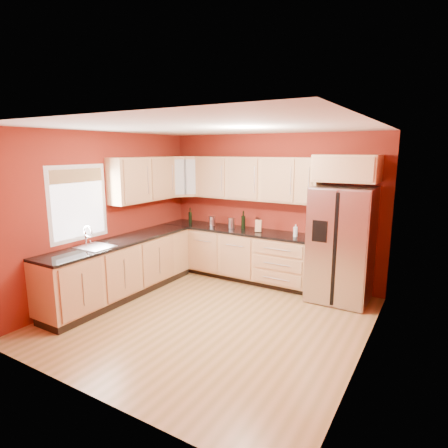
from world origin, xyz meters
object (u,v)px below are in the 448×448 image
at_px(soap_dispenser, 295,231).
at_px(wine_bottle_a, 243,220).
at_px(refrigerator, 341,244).
at_px(canister_left, 212,221).
at_px(knife_block, 259,226).

bearing_deg(soap_dispenser, wine_bottle_a, 174.26).
xyz_separation_m(refrigerator, canister_left, (-2.42, 0.10, 0.12)).
distance_m(wine_bottle_a, soap_dispenser, 1.03).
xyz_separation_m(refrigerator, wine_bottle_a, (-1.77, 0.12, 0.20)).
relative_size(refrigerator, wine_bottle_a, 5.37).
relative_size(canister_left, knife_block, 0.84).
height_order(knife_block, soap_dispenser, knife_block).
bearing_deg(soap_dispenser, canister_left, 177.28).
bearing_deg(knife_block, wine_bottle_a, 150.14).
relative_size(refrigerator, canister_left, 10.12).
bearing_deg(canister_left, wine_bottle_a, 2.04).
relative_size(wine_bottle_a, soap_dispenser, 1.61).
distance_m(canister_left, knife_block, 0.99).
distance_m(refrigerator, canister_left, 2.42).
bearing_deg(knife_block, soap_dispenser, -20.94).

